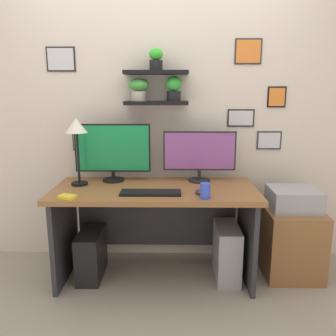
{
  "coord_description": "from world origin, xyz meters",
  "views": [
    {
      "loc": [
        0.14,
        -2.58,
        1.49
      ],
      "look_at": [
        0.1,
        0.05,
        0.9
      ],
      "focal_mm": 37.2,
      "sensor_mm": 36.0,
      "label": 1
    }
  ],
  "objects_px": {
    "keyboard": "(151,193)",
    "computer_tower_right": "(227,252)",
    "computer_tower_left": "(91,254)",
    "monitor_left": "(113,151)",
    "computer_mouse": "(199,192)",
    "monitor_right": "(200,154)",
    "desk": "(156,212)",
    "desk_lamp": "(77,133)",
    "water_cup": "(205,191)",
    "scissors_tray": "(67,197)",
    "printer": "(294,199)",
    "drawer_cabinet": "(290,241)"
  },
  "relations": [
    {
      "from": "keyboard",
      "to": "computer_tower_right",
      "type": "bearing_deg",
      "value": 14.61
    },
    {
      "from": "keyboard",
      "to": "computer_tower_right",
      "type": "xyz_separation_m",
      "value": [
        0.59,
        0.16,
        -0.54
      ]
    },
    {
      "from": "keyboard",
      "to": "computer_tower_left",
      "type": "height_order",
      "value": "keyboard"
    },
    {
      "from": "monitor_left",
      "to": "computer_mouse",
      "type": "relative_size",
      "value": 6.86
    },
    {
      "from": "monitor_right",
      "to": "computer_mouse",
      "type": "distance_m",
      "value": 0.43
    },
    {
      "from": "desk",
      "to": "desk_lamp",
      "type": "xyz_separation_m",
      "value": [
        -0.61,
        0.03,
        0.63
      ]
    },
    {
      "from": "water_cup",
      "to": "computer_mouse",
      "type": "bearing_deg",
      "value": 107.23
    },
    {
      "from": "computer_mouse",
      "to": "water_cup",
      "type": "relative_size",
      "value": 0.82
    },
    {
      "from": "computer_tower_left",
      "to": "computer_mouse",
      "type": "bearing_deg",
      "value": -10.29
    },
    {
      "from": "desk",
      "to": "monitor_right",
      "type": "bearing_deg",
      "value": 24.68
    },
    {
      "from": "keyboard",
      "to": "scissors_tray",
      "type": "distance_m",
      "value": 0.58
    },
    {
      "from": "scissors_tray",
      "to": "computer_tower_right",
      "type": "relative_size",
      "value": 0.27
    },
    {
      "from": "computer_tower_left",
      "to": "printer",
      "type": "bearing_deg",
      "value": 3.0
    },
    {
      "from": "water_cup",
      "to": "computer_tower_right",
      "type": "height_order",
      "value": "water_cup"
    },
    {
      "from": "monitor_right",
      "to": "computer_tower_left",
      "type": "relative_size",
      "value": 1.48
    },
    {
      "from": "water_cup",
      "to": "desk_lamp",
      "type": "bearing_deg",
      "value": 160.41
    },
    {
      "from": "desk",
      "to": "computer_tower_left",
      "type": "distance_m",
      "value": 0.63
    },
    {
      "from": "desk_lamp",
      "to": "drawer_cabinet",
      "type": "bearing_deg",
      "value": 0.14
    },
    {
      "from": "printer",
      "to": "computer_tower_right",
      "type": "xyz_separation_m",
      "value": [
        -0.53,
        -0.09,
        -0.42
      ]
    },
    {
      "from": "desk_lamp",
      "to": "monitor_right",
      "type": "bearing_deg",
      "value": 7.96
    },
    {
      "from": "desk",
      "to": "monitor_left",
      "type": "height_order",
      "value": "monitor_left"
    },
    {
      "from": "monitor_left",
      "to": "computer_tower_left",
      "type": "distance_m",
      "value": 0.86
    },
    {
      "from": "monitor_right",
      "to": "monitor_left",
      "type": "bearing_deg",
      "value": 179.99
    },
    {
      "from": "monitor_right",
      "to": "keyboard",
      "type": "relative_size",
      "value": 1.34
    },
    {
      "from": "monitor_left",
      "to": "desk",
      "type": "bearing_deg",
      "value": -24.71
    },
    {
      "from": "desk",
      "to": "keyboard",
      "type": "distance_m",
      "value": 0.31
    },
    {
      "from": "desk",
      "to": "computer_tower_left",
      "type": "xyz_separation_m",
      "value": [
        -0.52,
        -0.05,
        -0.35
      ]
    },
    {
      "from": "water_cup",
      "to": "drawer_cabinet",
      "type": "distance_m",
      "value": 0.98
    },
    {
      "from": "printer",
      "to": "computer_tower_left",
      "type": "height_order",
      "value": "printer"
    },
    {
      "from": "monitor_left",
      "to": "computer_tower_right",
      "type": "distance_m",
      "value": 1.23
    },
    {
      "from": "computer_tower_left",
      "to": "desk_lamp",
      "type": "bearing_deg",
      "value": 136.36
    },
    {
      "from": "water_cup",
      "to": "computer_tower_left",
      "type": "height_order",
      "value": "water_cup"
    },
    {
      "from": "monitor_left",
      "to": "printer",
      "type": "xyz_separation_m",
      "value": [
        1.46,
        -0.13,
        -0.37
      ]
    },
    {
      "from": "desk_lamp",
      "to": "printer",
      "type": "bearing_deg",
      "value": 0.14
    },
    {
      "from": "desk",
      "to": "water_cup",
      "type": "xyz_separation_m",
      "value": [
        0.36,
        -0.32,
        0.27
      ]
    },
    {
      "from": "desk_lamp",
      "to": "computer_tower_left",
      "type": "xyz_separation_m",
      "value": [
        0.08,
        -0.08,
        -0.98
      ]
    },
    {
      "from": "water_cup",
      "to": "computer_tower_right",
      "type": "relative_size",
      "value": 0.25
    },
    {
      "from": "scissors_tray",
      "to": "computer_tower_left",
      "type": "distance_m",
      "value": 0.64
    },
    {
      "from": "monitor_right",
      "to": "desk_lamp",
      "type": "distance_m",
      "value": 0.99
    },
    {
      "from": "drawer_cabinet",
      "to": "printer",
      "type": "bearing_deg",
      "value": 90.0
    },
    {
      "from": "monitor_left",
      "to": "scissors_tray",
      "type": "distance_m",
      "value": 0.6
    },
    {
      "from": "monitor_left",
      "to": "printer",
      "type": "bearing_deg",
      "value": -5.1
    },
    {
      "from": "monitor_right",
      "to": "water_cup",
      "type": "relative_size",
      "value": 5.38
    },
    {
      "from": "printer",
      "to": "keyboard",
      "type": "bearing_deg",
      "value": -167.6
    },
    {
      "from": "monitor_right",
      "to": "computer_tower_left",
      "type": "xyz_separation_m",
      "value": [
        -0.88,
        -0.22,
        -0.79
      ]
    },
    {
      "from": "monitor_right",
      "to": "scissors_tray",
      "type": "bearing_deg",
      "value": -152.39
    },
    {
      "from": "desk",
      "to": "computer_mouse",
      "type": "bearing_deg",
      "value": -32.06
    },
    {
      "from": "computer_tower_right",
      "to": "desk",
      "type": "bearing_deg",
      "value": 174.05
    },
    {
      "from": "computer_tower_left",
      "to": "keyboard",
      "type": "bearing_deg",
      "value": -18.13
    },
    {
      "from": "monitor_right",
      "to": "water_cup",
      "type": "distance_m",
      "value": 0.51
    }
  ]
}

